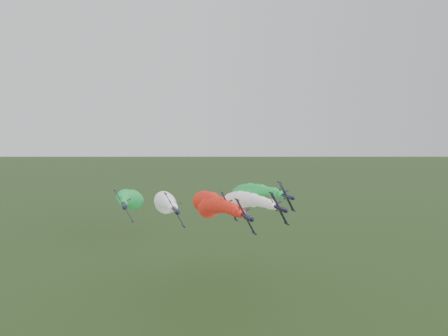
{
  "coord_description": "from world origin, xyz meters",
  "views": [
    {
      "loc": [
        -20.31,
        -93.41,
        57.31
      ],
      "look_at": [
        6.18,
        5.44,
        48.74
      ],
      "focal_mm": 35.0,
      "sensor_mm": 36.0,
      "label": 1
    }
  ],
  "objects_px": {
    "jet_outer_left": "(130,199)",
    "jet_trail": "(204,200)",
    "jet_inner_right": "(237,201)",
    "jet_outer_right": "(245,193)",
    "jet_lead": "(212,206)",
    "jet_inner_left": "(165,202)"
  },
  "relations": [
    {
      "from": "jet_outer_left",
      "to": "jet_trail",
      "type": "relative_size",
      "value": 1.0
    },
    {
      "from": "jet_outer_right",
      "to": "jet_trail",
      "type": "xyz_separation_m",
      "value": [
        -13.85,
        6.54,
        -3.06
      ]
    },
    {
      "from": "jet_outer_right",
      "to": "jet_inner_right",
      "type": "bearing_deg",
      "value": -121.4
    },
    {
      "from": "jet_inner_right",
      "to": "jet_inner_left",
      "type": "bearing_deg",
      "value": 174.99
    },
    {
      "from": "jet_inner_right",
      "to": "jet_trail",
      "type": "xyz_separation_m",
      "value": [
        -7.9,
        16.28,
        -1.86
      ]
    },
    {
      "from": "jet_outer_right",
      "to": "jet_trail",
      "type": "height_order",
      "value": "jet_outer_right"
    },
    {
      "from": "jet_inner_right",
      "to": "jet_trail",
      "type": "height_order",
      "value": "jet_inner_right"
    },
    {
      "from": "jet_inner_left",
      "to": "jet_trail",
      "type": "relative_size",
      "value": 1.0
    },
    {
      "from": "jet_inner_left",
      "to": "jet_outer_left",
      "type": "distance_m",
      "value": 14.01
    },
    {
      "from": "jet_outer_right",
      "to": "jet_lead",
      "type": "bearing_deg",
      "value": -136.63
    },
    {
      "from": "jet_inner_right",
      "to": "jet_trail",
      "type": "bearing_deg",
      "value": 115.89
    },
    {
      "from": "jet_lead",
      "to": "jet_outer_right",
      "type": "height_order",
      "value": "jet_outer_right"
    },
    {
      "from": "jet_inner_right",
      "to": "jet_trail",
      "type": "distance_m",
      "value": 18.19
    },
    {
      "from": "jet_lead",
      "to": "jet_inner_left",
      "type": "height_order",
      "value": "jet_inner_left"
    },
    {
      "from": "jet_outer_right",
      "to": "jet_trail",
      "type": "distance_m",
      "value": 15.62
    },
    {
      "from": "jet_lead",
      "to": "jet_inner_left",
      "type": "xyz_separation_m",
      "value": [
        -14.1,
        7.53,
        0.73
      ]
    },
    {
      "from": "jet_outer_left",
      "to": "jet_outer_right",
      "type": "bearing_deg",
      "value": -1.89
    },
    {
      "from": "jet_trail",
      "to": "jet_lead",
      "type": "bearing_deg",
      "value": -95.76
    },
    {
      "from": "jet_lead",
      "to": "jet_outer_right",
      "type": "xyz_separation_m",
      "value": [
        16.03,
        15.15,
        1.59
      ]
    },
    {
      "from": "jet_outer_left",
      "to": "jet_trail",
      "type": "distance_m",
      "value": 27.64
    },
    {
      "from": "jet_lead",
      "to": "jet_outer_right",
      "type": "relative_size",
      "value": 1.01
    },
    {
      "from": "jet_lead",
      "to": "jet_trail",
      "type": "xyz_separation_m",
      "value": [
        2.19,
        21.69,
        -1.47
      ]
    }
  ]
}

